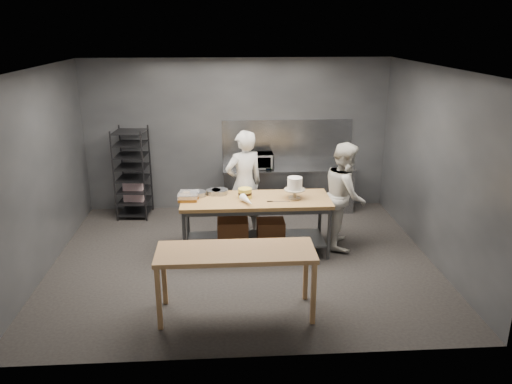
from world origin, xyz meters
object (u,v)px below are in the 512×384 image
(speed_rack, at_px, (133,174))
(chef_behind, at_px, (244,184))
(microwave, at_px, (259,161))
(near_counter, at_px, (236,256))
(frosted_cake_stand, at_px, (295,185))
(layer_cake, at_px, (245,193))
(work_table, at_px, (253,219))
(chef_right, at_px, (345,195))

(speed_rack, height_order, chef_behind, chef_behind)
(speed_rack, xyz_separation_m, microwave, (2.45, 0.08, 0.19))
(microwave, bearing_deg, near_counter, -98.54)
(microwave, bearing_deg, frosted_cake_stand, -77.00)
(frosted_cake_stand, xyz_separation_m, layer_cake, (-0.80, 0.07, -0.14))
(chef_behind, xyz_separation_m, layer_cake, (-0.01, -0.63, 0.05))
(near_counter, bearing_deg, work_table, 80.07)
(work_table, xyz_separation_m, microwave, (0.23, 1.86, 0.48))
(chef_right, relative_size, frosted_cake_stand, 5.06)
(speed_rack, distance_m, microwave, 2.46)
(near_counter, distance_m, microwave, 3.80)
(work_table, distance_m, layer_cake, 0.45)
(work_table, xyz_separation_m, speed_rack, (-2.22, 1.78, 0.28))
(work_table, xyz_separation_m, frosted_cake_stand, (0.67, -0.03, 0.57))
(chef_behind, distance_m, microwave, 1.24)
(frosted_cake_stand, bearing_deg, layer_cake, 174.64)
(chef_right, bearing_deg, layer_cake, 103.10)
(work_table, relative_size, frosted_cake_stand, 6.81)
(microwave, distance_m, frosted_cake_stand, 1.94)
(work_table, relative_size, chef_behind, 1.26)
(frosted_cake_stand, height_order, layer_cake, frosted_cake_stand)
(chef_behind, xyz_separation_m, chef_right, (1.66, -0.52, -0.06))
(chef_right, bearing_deg, chef_behind, 81.85)
(chef_behind, distance_m, layer_cake, 0.63)
(near_counter, bearing_deg, chef_behind, 85.19)
(speed_rack, height_order, layer_cake, speed_rack)
(chef_behind, bearing_deg, work_table, 76.57)
(near_counter, bearing_deg, microwave, 81.46)
(work_table, bearing_deg, chef_right, 5.70)
(work_table, xyz_separation_m, chef_right, (1.54, 0.15, 0.32))
(layer_cake, bearing_deg, speed_rack, 140.31)
(microwave, bearing_deg, speed_rack, -178.13)
(speed_rack, xyz_separation_m, layer_cake, (2.09, -1.74, 0.14))
(work_table, height_order, chef_right, chef_right)
(near_counter, xyz_separation_m, chef_right, (1.87, 2.04, 0.08))
(chef_behind, bearing_deg, frosted_cake_stand, 114.89)
(chef_right, relative_size, layer_cake, 8.08)
(near_counter, relative_size, chef_behind, 1.05)
(near_counter, xyz_separation_m, frosted_cake_stand, (1.00, 1.86, 0.33))
(near_counter, relative_size, layer_cake, 9.05)
(chef_behind, relative_size, layer_cake, 8.62)
(work_table, distance_m, microwave, 1.93)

